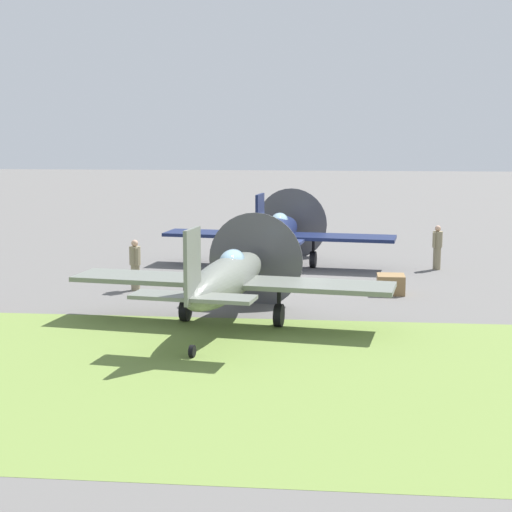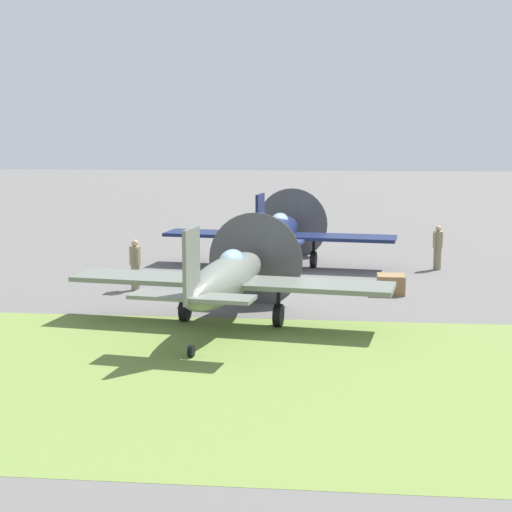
# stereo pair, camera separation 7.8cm
# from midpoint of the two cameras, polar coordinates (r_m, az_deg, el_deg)

# --- Properties ---
(ground_plane) EXTENTS (160.00, 160.00, 0.00)m
(ground_plane) POSITION_cam_midpoint_polar(r_m,az_deg,el_deg) (28.82, 2.45, -1.82)
(ground_plane) COLOR #605E5B
(grass_verge) EXTENTS (120.00, 11.00, 0.01)m
(grass_verge) POSITION_cam_midpoint_polar(r_m,az_deg,el_deg) (17.82, 0.32, -8.62)
(grass_verge) COLOR olive
(grass_verge) RESTS_ON ground
(airplane_lead) EXTENTS (9.31, 7.39, 3.30)m
(airplane_lead) POSITION_cam_midpoint_polar(r_m,az_deg,el_deg) (31.51, 1.45, 1.65)
(airplane_lead) COLOR #141E47
(airplane_lead) RESTS_ON ground
(airplane_wingman) EXTENTS (9.15, 7.27, 3.24)m
(airplane_wingman) POSITION_cam_midpoint_polar(r_m,az_deg,el_deg) (22.02, -2.10, -1.59)
(airplane_wingman) COLOR slate
(airplane_wingman) RESTS_ON ground
(ground_crew_chief) EXTENTS (0.43, 0.52, 1.73)m
(ground_crew_chief) POSITION_cam_midpoint_polar(r_m,az_deg,el_deg) (31.91, 12.69, 0.67)
(ground_crew_chief) COLOR #847A5B
(ground_crew_chief) RESTS_ON ground
(ground_crew_mechanic) EXTENTS (0.38, 0.56, 1.73)m
(ground_crew_mechanic) POSITION_cam_midpoint_polar(r_m,az_deg,el_deg) (27.40, -8.67, -0.55)
(ground_crew_mechanic) COLOR #847A5B
(ground_crew_mechanic) RESTS_ON ground
(supply_crate) EXTENTS (0.91, 0.91, 0.64)m
(supply_crate) POSITION_cam_midpoint_polar(r_m,az_deg,el_deg) (26.97, 9.47, -1.99)
(supply_crate) COLOR olive
(supply_crate) RESTS_ON ground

